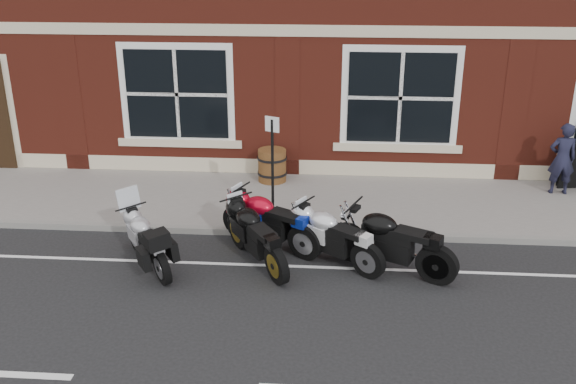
% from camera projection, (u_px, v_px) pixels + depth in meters
% --- Properties ---
extents(ground, '(80.00, 80.00, 0.00)m').
position_uv_depth(ground, '(327.00, 273.00, 10.76)').
color(ground, black).
rests_on(ground, ground).
extents(sidewalk, '(30.00, 3.00, 0.12)m').
position_uv_depth(sidewalk, '(329.00, 202.00, 13.53)').
color(sidewalk, slate).
rests_on(sidewalk, ground).
extents(kerb, '(30.00, 0.16, 0.12)m').
position_uv_depth(kerb, '(328.00, 234.00, 12.06)').
color(kerb, slate).
rests_on(kerb, ground).
extents(moto_touring_silver, '(1.18, 1.65, 1.26)m').
position_uv_depth(moto_touring_silver, '(148.00, 238.00, 10.86)').
color(moto_touring_silver, black).
rests_on(moto_touring_silver, ground).
extents(moto_sport_red, '(1.91, 1.23, 0.97)m').
position_uv_depth(moto_sport_red, '(270.00, 219.00, 11.49)').
color(moto_sport_red, black).
rests_on(moto_sport_red, ground).
extents(moto_sport_black, '(1.27, 1.88, 0.97)m').
position_uv_depth(moto_sport_black, '(257.00, 233.00, 10.92)').
color(moto_sport_black, black).
rests_on(moto_sport_black, ground).
extents(moto_sport_silver, '(1.72, 1.37, 0.93)m').
position_uv_depth(moto_sport_silver, '(333.00, 235.00, 10.93)').
color(moto_sport_silver, black).
rests_on(moto_sport_silver, ground).
extents(moto_naked_black, '(2.09, 1.18, 1.03)m').
position_uv_depth(moto_naked_black, '(390.00, 239.00, 10.66)').
color(moto_naked_black, black).
rests_on(moto_naked_black, ground).
extents(pedestrian_left, '(0.58, 0.39, 1.55)m').
position_uv_depth(pedestrian_left, '(562.00, 159.00, 13.57)').
color(pedestrian_left, black).
rests_on(pedestrian_left, sidewalk).
extents(a_board_sign, '(0.62, 0.46, 0.96)m').
position_uv_depth(a_board_sign, '(572.00, 167.00, 14.00)').
color(a_board_sign, black).
rests_on(a_board_sign, sidewalk).
extents(barrel_planter, '(0.66, 0.66, 0.74)m').
position_uv_depth(barrel_planter, '(272.00, 165.00, 14.42)').
color(barrel_planter, '#523D16').
rests_on(barrel_planter, sidewalk).
extents(parking_sign, '(0.27, 0.13, 2.06)m').
position_uv_depth(parking_sign, '(272.00, 161.00, 12.15)').
color(parking_sign, black).
rests_on(parking_sign, sidewalk).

